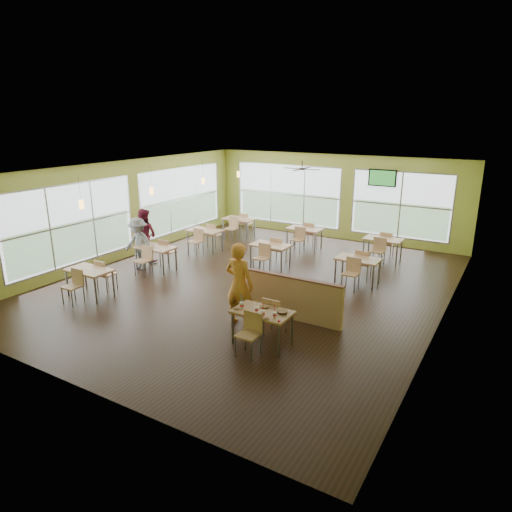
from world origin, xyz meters
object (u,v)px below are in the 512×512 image
object	(u,v)px
half_wall_divider	(294,298)
man_plaid	(239,284)
food_basket	(282,312)
main_table	(262,316)

from	to	relation	value
half_wall_divider	man_plaid	distance (m)	1.35
half_wall_divider	food_basket	bearing A→B (deg)	-73.30
half_wall_divider	food_basket	world-z (taller)	half_wall_divider
half_wall_divider	food_basket	size ratio (longest dim) A/B	10.61
man_plaid	half_wall_divider	bearing A→B (deg)	-135.01
food_basket	main_table	bearing A→B (deg)	-165.01
food_basket	half_wall_divider	bearing A→B (deg)	106.70
half_wall_divider	main_table	bearing A→B (deg)	-90.00
half_wall_divider	man_plaid	bearing A→B (deg)	-137.20
main_table	half_wall_divider	bearing A→B (deg)	90.00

